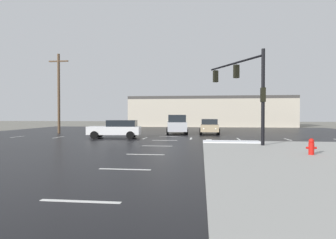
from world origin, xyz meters
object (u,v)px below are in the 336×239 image
Objects in this scene: suv_silver at (177,124)px; utility_pole_far at (59,92)px; sedan_tan at (210,126)px; fire_hydrant at (311,146)px; traffic_signal_mast at (245,83)px; sedan_white at (116,129)px.

suv_silver is 0.57× the size of utility_pole_far.
suv_silver is 3.51m from sedan_tan.
fire_hydrant is 0.09× the size of utility_pole_far.
traffic_signal_mast is 20.88m from utility_pole_far.
utility_pole_far reaches higher than traffic_signal_mast.
sedan_tan is at bearing -16.54° from traffic_signal_mast.
traffic_signal_mast is 1.33× the size of sedan_tan.
suv_silver is at bearing 3.11° from utility_pole_far.
utility_pole_far is (-18.58, 9.53, 0.31)m from traffic_signal_mast.
traffic_signal_mast is 7.68× the size of fire_hydrant.
traffic_signal_mast reaches higher than sedan_white.
sedan_tan is 10.41m from sedan_white.
utility_pole_far is at bearing -38.97° from sedan_white.
fire_hydrant is 0.16× the size of suv_silver.
suv_silver is (-7.95, 15.85, 0.55)m from fire_hydrant.
utility_pole_far is (-20.88, 15.15, 4.04)m from fire_hydrant.
sedan_tan is (3.50, 0.14, -0.24)m from suv_silver.
sedan_white is 10.54m from utility_pole_far.
suv_silver is at bearing 0.67° from traffic_signal_mast.
sedan_tan is (-2.14, 10.37, -3.41)m from traffic_signal_mast.
traffic_signal_mast is at bearing 153.78° from sedan_white.
sedan_tan is at bearing -94.59° from suv_silver.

